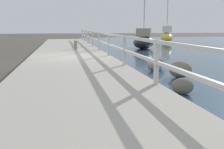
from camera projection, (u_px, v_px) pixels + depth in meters
The scene contains 10 objects.
ground_plane at pixel (71, 64), 12.25m from camera, with size 120.00×120.00×0.00m, color #4C473D.
dock_walkway at pixel (71, 60), 12.22m from camera, with size 3.78×36.00×0.35m.
railing at pixel (109, 40), 12.39m from camera, with size 0.10×32.50×1.04m.
boulder_far_strip at pixel (183, 86), 6.67m from camera, with size 0.56×0.51×0.42m.
boulder_mid_strip at pixel (157, 63), 10.77m from camera, with size 0.60×0.54×0.45m.
boulder_downstream at pixel (155, 66), 10.17m from camera, with size 0.57×0.51×0.42m.
boulder_upstream at pixel (180, 69), 8.84m from camera, with size 0.77×0.69×0.58m.
mooring_bollard at pixel (76, 45), 15.93m from camera, with size 0.20×0.20×0.56m.
sailboat_yellow at pixel (167, 36), 27.44m from camera, with size 2.11×4.04×5.49m.
sailboat_black at pixel (144, 41), 20.85m from camera, with size 2.98×4.29×6.05m.
Camera 1 is at (-0.39, -12.29, 1.69)m, focal length 42.00 mm.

